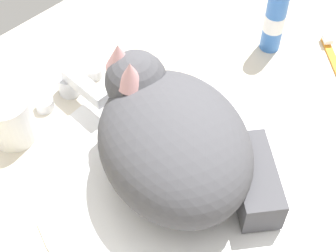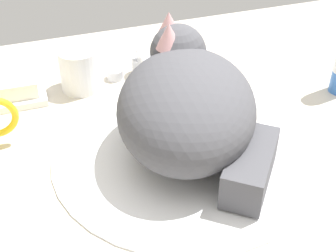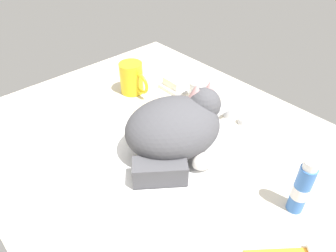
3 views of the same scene
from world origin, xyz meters
The scene contains 7 objects.
ground_plane centered at (0.00, 0.00, -1.50)cm, with size 110.00×82.50×3.00cm, color beige.
sink_basin centered at (0.00, 0.00, 0.33)cm, with size 37.83×37.83×0.66cm, color white.
faucet centered at (0.00, 21.17, 2.35)cm, with size 12.51×10.35×5.40cm.
cat centered at (0.55, 0.49, 7.66)cm, with size 25.69×29.58×15.89cm.
rinse_cup centered at (-11.00, 21.40, 3.62)cm, with size 6.59×6.59×7.24cm.
soap_dish centered at (-21.52, 20.75, 0.60)cm, with size 9.00×6.40×1.20cm, color white.
soap_bar centered at (-21.52, 20.75, 2.54)cm, with size 6.71×4.24×2.67cm, color white.
Camera 2 is at (-18.99, -49.85, 45.05)cm, focal length 52.20 mm.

